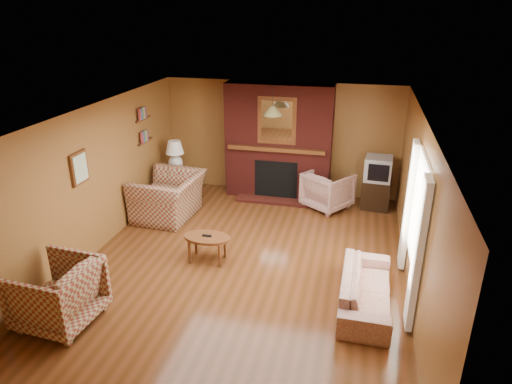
% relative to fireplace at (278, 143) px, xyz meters
% --- Properties ---
extents(floor, '(6.50, 6.50, 0.00)m').
position_rel_fireplace_xyz_m(floor, '(0.00, -2.98, -1.18)').
color(floor, '#4A280F').
rests_on(floor, ground).
extents(ceiling, '(6.50, 6.50, 0.00)m').
position_rel_fireplace_xyz_m(ceiling, '(0.00, -2.98, 1.22)').
color(ceiling, silver).
rests_on(ceiling, wall_back).
extents(wall_back, '(6.50, 0.00, 6.50)m').
position_rel_fireplace_xyz_m(wall_back, '(0.00, 0.27, 0.02)').
color(wall_back, brown).
rests_on(wall_back, floor).
extents(wall_front, '(6.50, 0.00, 6.50)m').
position_rel_fireplace_xyz_m(wall_front, '(0.00, -6.23, 0.02)').
color(wall_front, brown).
rests_on(wall_front, floor).
extents(wall_left, '(0.00, 6.50, 6.50)m').
position_rel_fireplace_xyz_m(wall_left, '(-2.50, -2.98, 0.02)').
color(wall_left, brown).
rests_on(wall_left, floor).
extents(wall_right, '(0.00, 6.50, 6.50)m').
position_rel_fireplace_xyz_m(wall_right, '(2.50, -2.98, 0.02)').
color(wall_right, brown).
rests_on(wall_right, floor).
extents(fireplace, '(2.20, 0.82, 2.40)m').
position_rel_fireplace_xyz_m(fireplace, '(0.00, 0.00, 0.00)').
color(fireplace, '#531712').
rests_on(fireplace, floor).
extents(window_right, '(0.10, 1.85, 2.00)m').
position_rel_fireplace_xyz_m(window_right, '(2.45, -3.18, -0.06)').
color(window_right, beige).
rests_on(window_right, wall_right).
extents(bookshelf, '(0.09, 0.55, 0.71)m').
position_rel_fireplace_xyz_m(bookshelf, '(-2.44, -1.08, 0.48)').
color(bookshelf, '#5F3116').
rests_on(bookshelf, wall_left).
extents(botanical_print, '(0.05, 0.40, 0.50)m').
position_rel_fireplace_xyz_m(botanical_print, '(-2.47, -3.28, 0.37)').
color(botanical_print, '#5F3116').
rests_on(botanical_print, wall_left).
extents(pendant_light, '(0.36, 0.36, 0.48)m').
position_rel_fireplace_xyz_m(pendant_light, '(0.00, -0.68, 0.82)').
color(pendant_light, black).
rests_on(pendant_light, ceiling).
extents(plaid_loveseat, '(1.20, 1.36, 0.84)m').
position_rel_fireplace_xyz_m(plaid_loveseat, '(-1.85, -1.54, -0.76)').
color(plaid_loveseat, maroon).
rests_on(plaid_loveseat, floor).
extents(plaid_armchair, '(1.02, 0.99, 0.86)m').
position_rel_fireplace_xyz_m(plaid_armchair, '(-1.95, -4.85, -0.75)').
color(plaid_armchair, maroon).
rests_on(plaid_armchair, floor).
extents(floral_sofa, '(0.69, 1.71, 0.49)m').
position_rel_fireplace_xyz_m(floral_sofa, '(1.90, -3.58, -0.93)').
color(floral_sofa, '#BFB094').
rests_on(floral_sofa, floor).
extents(floral_armchair, '(1.14, 1.14, 0.76)m').
position_rel_fireplace_xyz_m(floral_armchair, '(1.10, -0.41, -0.80)').
color(floral_armchair, '#BFB094').
rests_on(floral_armchair, floor).
extents(coffee_table, '(0.75, 0.46, 0.46)m').
position_rel_fireplace_xyz_m(coffee_table, '(-0.59, -2.95, -0.81)').
color(coffee_table, '#5F3116').
rests_on(coffee_table, floor).
extents(side_table, '(0.48, 0.48, 0.60)m').
position_rel_fireplace_xyz_m(side_table, '(-2.10, -0.53, -0.88)').
color(side_table, '#5F3116').
rests_on(side_table, floor).
extents(table_lamp, '(0.38, 0.38, 0.63)m').
position_rel_fireplace_xyz_m(table_lamp, '(-2.10, -0.53, -0.23)').
color(table_lamp, silver).
rests_on(table_lamp, side_table).
extents(tv_stand, '(0.58, 0.53, 0.60)m').
position_rel_fireplace_xyz_m(tv_stand, '(2.05, -0.18, -0.88)').
color(tv_stand, black).
rests_on(tv_stand, floor).
extents(crt_tv, '(0.55, 0.55, 0.48)m').
position_rel_fireplace_xyz_m(crt_tv, '(2.05, -0.19, -0.34)').
color(crt_tv, '#9D9FA4').
rests_on(crt_tv, tv_stand).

